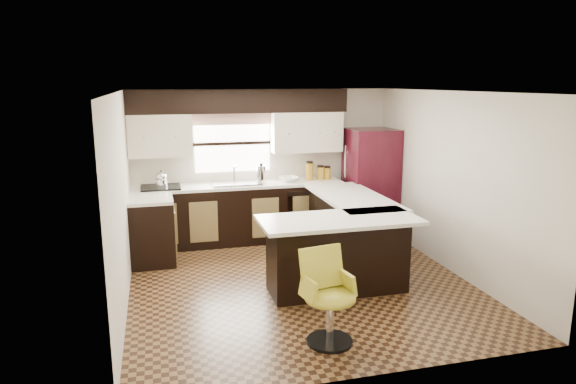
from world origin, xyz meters
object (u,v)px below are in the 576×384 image
object	(u,v)px
peninsula_return	(337,256)
refrigerator	(370,183)
bar_chair	(330,298)
peninsula_long	(349,230)

from	to	relation	value
peninsula_return	refrigerator	xyz separation A→B (m)	(1.33, 2.09, 0.43)
refrigerator	bar_chair	world-z (taller)	refrigerator
bar_chair	refrigerator	bearing A→B (deg)	50.78
refrigerator	bar_chair	bearing A→B (deg)	-119.13
peninsula_long	refrigerator	xyz separation A→B (m)	(0.80, 1.12, 0.43)
peninsula_long	refrigerator	distance (m)	1.44
peninsula_return	bar_chair	distance (m)	1.31
peninsula_return	bar_chair	size ratio (longest dim) A/B	1.77
refrigerator	bar_chair	size ratio (longest dim) A/B	1.90
bar_chair	peninsula_long	bearing A→B (deg)	54.49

